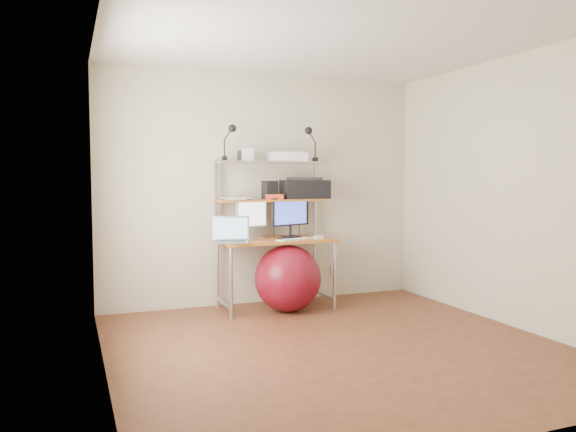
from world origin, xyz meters
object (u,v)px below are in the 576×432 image
Objects in this scene: laptop at (231,237)px; printer at (305,189)px; monitor_silver at (252,216)px; exercise_ball at (288,278)px; monitor_black at (290,214)px.

printer reaches higher than laptop.
monitor_silver is 0.85× the size of printer.
printer is at bearing 44.25° from exercise_ball.
laptop is 0.86× the size of printer.
exercise_ball is at bearing -136.37° from monitor_black.
monitor_silver reaches higher than laptop.
exercise_ball is (0.28, -0.31, -0.63)m from monitor_silver.
printer reaches higher than monitor_silver.
laptop is (-0.31, -0.26, -0.18)m from monitor_silver.
monitor_black is 0.96× the size of printer.
exercise_ball is at bearing 14.84° from laptop.
monitor_black is at bearing 62.89° from exercise_ball.
monitor_black is at bearing -26.08° from monitor_silver.
printer is (0.91, 0.27, 0.47)m from laptop.
exercise_ball is at bearing -130.59° from printer.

